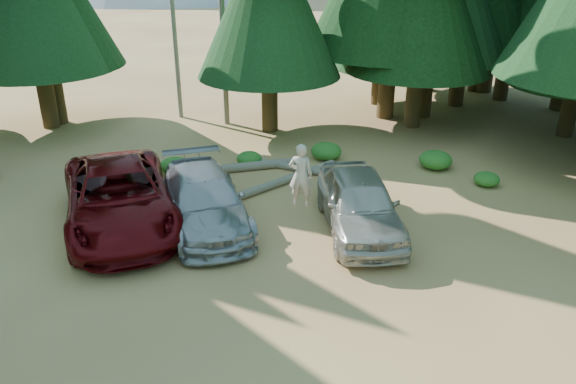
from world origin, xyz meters
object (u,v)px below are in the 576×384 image
(log_left, at_px, (242,167))
(log_mid, at_px, (284,166))
(frisbee_player, at_px, (301,175))
(silver_minivan_center, at_px, (205,200))
(log_right, at_px, (288,179))
(red_pickup, at_px, (119,197))
(silver_minivan_right, at_px, (360,203))

(log_left, xyz_separation_m, log_mid, (1.53, -0.12, -0.03))
(frisbee_player, bearing_deg, silver_minivan_center, 7.27)
(log_mid, xyz_separation_m, log_right, (-0.12, -1.28, 0.01))
(red_pickup, bearing_deg, log_right, 13.05)
(frisbee_player, bearing_deg, log_right, -75.11)
(frisbee_player, xyz_separation_m, log_left, (-1.08, 4.52, -1.41))
(red_pickup, xyz_separation_m, log_left, (4.00, 3.40, -0.73))
(silver_minivan_right, distance_m, log_mid, 5.21)
(log_left, bearing_deg, red_pickup, -142.43)
(frisbee_player, relative_size, log_left, 0.42)
(log_mid, bearing_deg, red_pickup, -110.57)
(silver_minivan_center, height_order, log_left, silver_minivan_center)
(silver_minivan_right, relative_size, log_right, 1.12)
(silver_minivan_center, distance_m, log_mid, 4.93)
(red_pickup, xyz_separation_m, log_mid, (5.53, 3.28, -0.76))
(silver_minivan_center, bearing_deg, red_pickup, 164.11)
(red_pickup, xyz_separation_m, frisbee_player, (5.09, -1.12, 0.69))
(silver_minivan_right, relative_size, log_left, 1.11)
(red_pickup, distance_m, log_mid, 6.47)
(silver_minivan_center, distance_m, silver_minivan_right, 4.44)
(silver_minivan_center, distance_m, log_right, 3.94)
(log_right, bearing_deg, red_pickup, 170.36)
(silver_minivan_center, relative_size, log_right, 1.21)
(silver_minivan_right, xyz_separation_m, frisbee_player, (-1.56, 0.65, 0.74))
(log_left, distance_m, log_mid, 1.53)
(red_pickup, relative_size, silver_minivan_right, 1.30)
(log_left, relative_size, log_mid, 1.45)
(silver_minivan_right, bearing_deg, frisbee_player, 164.68)
(frisbee_player, distance_m, log_mid, 4.65)
(red_pickup, relative_size, log_left, 1.44)
(log_mid, distance_m, log_right, 1.28)
(silver_minivan_right, bearing_deg, log_mid, 109.67)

